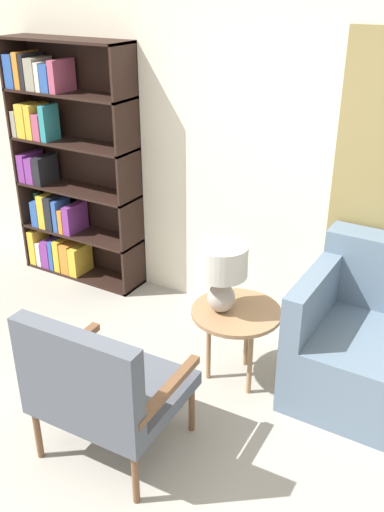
# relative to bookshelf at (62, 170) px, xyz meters

# --- Properties ---
(ground_plane) EXTENTS (14.00, 14.00, 0.00)m
(ground_plane) POSITION_rel_bookshelf_xyz_m (1.75, -1.85, -0.91)
(ground_plane) COLOR #9E998E
(wall_back) EXTENTS (6.40, 0.08, 2.70)m
(wall_back) POSITION_rel_bookshelf_xyz_m (1.80, 0.18, 0.44)
(wall_back) COLOR silver
(wall_back) RESTS_ON ground_plane
(bookshelf) EXTENTS (1.09, 0.30, 1.92)m
(bookshelf) POSITION_rel_bookshelf_xyz_m (0.00, 0.00, 0.00)
(bookshelf) COLOR black
(bookshelf) RESTS_ON ground_plane
(armchair) EXTENTS (0.73, 0.67, 0.88)m
(armchair) POSITION_rel_bookshelf_xyz_m (1.62, -1.57, -0.42)
(armchair) COLOR brown
(armchair) RESTS_ON ground_plane
(side_table) EXTENTS (0.55, 0.55, 0.51)m
(side_table) POSITION_rel_bookshelf_xyz_m (1.91, -0.61, -0.45)
(side_table) COLOR #99704C
(side_table) RESTS_ON ground_plane
(table_lamp) EXTENTS (0.30, 0.30, 0.43)m
(table_lamp) POSITION_rel_bookshelf_xyz_m (1.83, -0.66, -0.12)
(table_lamp) COLOR #A59E93
(table_lamp) RESTS_ON side_table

